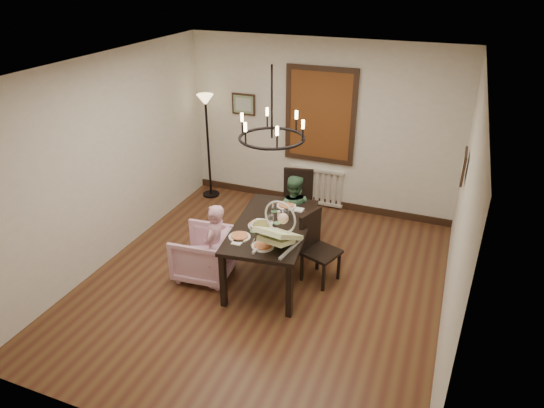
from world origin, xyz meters
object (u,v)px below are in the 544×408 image
Objects in this scene: dining_table at (272,230)px; chair_far at (296,205)px; floor_lamp at (208,148)px; elderly_woman at (216,253)px; baby_bouncer at (278,232)px; armchair at (204,254)px; seated_man at (293,218)px; drinking_glass at (271,219)px; chair_right at (321,249)px.

chair_far is (-0.06, 1.16, -0.18)m from dining_table.
floor_lamp reaches higher than chair_far.
baby_bouncer is at bearing 87.97° from elderly_woman.
floor_lamp is (-1.10, 2.26, 0.57)m from armchair.
dining_table is at bearing 106.06° from armchair.
dining_table is at bearing 80.33° from seated_man.
elderly_woman is at bearing -60.57° from floor_lamp.
floor_lamp is at bearing 146.50° from chair_far.
seated_man reaches higher than armchair.
chair_far is 1.69× the size of baby_bouncer.
drinking_glass is 2.74m from floor_lamp.
elderly_woman reaches higher than seated_man.
seated_man is (0.86, 1.11, 0.15)m from armchair.
dining_table is 0.78m from elderly_woman.
seated_man is (0.02, 0.79, -0.22)m from dining_table.
armchair is (-1.48, -0.46, -0.15)m from chair_right.
elderly_woman is 0.53× the size of floor_lamp.
dining_table is 0.98× the size of floor_lamp.
chair_right is at bearing -67.10° from chair_far.
seated_man is at bearing -90.42° from chair_far.
chair_far is at bearing 160.61° from elderly_woman.
chair_right is 0.76m from drinking_glass.
seated_man is at bearing -30.39° from floor_lamp.
chair_far is 1.41× the size of armchair.
dining_table is 1.83× the size of chair_right.
chair_far is 0.38m from seated_man.
dining_table is 2.43× the size of armchair.
floor_lamp reaches higher than seated_man.
floor_lamp is at bearing 134.85° from drinking_glass.
chair_far is 0.57× the size of floor_lamp.
floor_lamp is (-2.21, 2.41, -0.08)m from baby_bouncer.
dining_table is 2.75m from floor_lamp.
drinking_glass is (-0.28, 0.47, -0.13)m from baby_bouncer.
baby_bouncer is at bearing -58.95° from drinking_glass.
chair_far reaches higher than elderly_woman.
elderly_woman is at bearing 135.24° from chair_right.
drinking_glass is (0.04, -1.16, 0.34)m from chair_far.
chair_far is 1.24m from chair_right.
dining_table is at bearing 129.45° from baby_bouncer.
floor_lamp reaches higher than chair_right.
chair_far is 1.70m from elderly_woman.
baby_bouncer is at bearing 77.50° from armchair.
chair_far is 1.69m from armchair.
armchair is 0.31m from elderly_woman.
elderly_woman is (0.25, -0.12, 0.15)m from armchair.
chair_far reaches higher than dining_table.
armchair is 1.41m from seated_man.
chair_far is at bearing -22.35° from floor_lamp.
elderly_woman reaches higher than armchair.
elderly_woman is at bearing 55.15° from seated_man.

